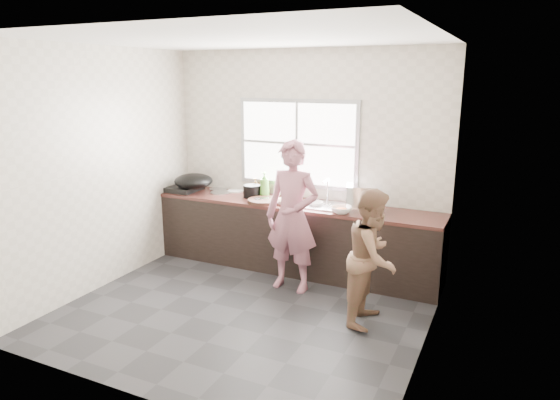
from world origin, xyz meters
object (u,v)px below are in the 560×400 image
at_px(bowl_held, 316,203).
at_px(pot_lid_right, 219,189).
at_px(bowl_crabs, 341,211).
at_px(pot_lid_left, 221,192).
at_px(bowl_mince, 282,202).
at_px(plate_food, 236,191).
at_px(bottle_brown_short, 265,189).
at_px(glass_jar, 257,190).
at_px(bottle_brown_tall, 255,187).
at_px(dish_rack, 364,198).
at_px(wok, 194,181).
at_px(woman, 292,221).
at_px(burner, 183,188).
at_px(cutting_board, 264,201).
at_px(person_side, 373,257).
at_px(bottle_green, 264,185).
at_px(black_pot, 252,191).

height_order(bowl_held, pot_lid_right, bowl_held).
distance_m(bowl_crabs, pot_lid_left, 1.79).
distance_m(bowl_mince, plate_food, 0.91).
relative_size(bottle_brown_short, glass_jar, 1.74).
height_order(bottle_brown_tall, dish_rack, dish_rack).
xyz_separation_m(wok, pot_lid_left, (0.34, 0.13, -0.15)).
distance_m(woman, bowl_crabs, 0.58).
height_order(bowl_crabs, plate_food, bowl_crabs).
relative_size(bowl_crabs, bottle_brown_tall, 0.96).
relative_size(bottle_brown_short, burner, 0.37).
xyz_separation_m(cutting_board, bowl_mince, (0.22, 0.03, 0.00)).
distance_m(plate_food, bottle_brown_short, 0.45).
distance_m(person_side, bottle_brown_short, 2.14).
xyz_separation_m(bowl_held, bottle_green, (-0.75, 0.12, 0.13)).
height_order(bowl_crabs, bowl_held, bowl_held).
bearing_deg(bottle_brown_short, pot_lid_right, 180.00).
xyz_separation_m(cutting_board, black_pot, (-0.26, 0.17, 0.06)).
distance_m(woman, wok, 1.74).
relative_size(plate_food, dish_rack, 0.53).
distance_m(plate_food, bottle_green, 0.56).
bearing_deg(bottle_green, bowl_held, -9.28).
distance_m(black_pot, wok, 0.84).
distance_m(cutting_board, wok, 1.10).
height_order(woman, plate_food, woman).
xyz_separation_m(bottle_brown_tall, pot_lid_right, (-0.59, 0.04, -0.09)).
bearing_deg(woman, wok, 164.97).
xyz_separation_m(bowl_crabs, pot_lid_left, (-1.76, 0.28, -0.02)).
xyz_separation_m(wok, dish_rack, (2.30, 0.07, -0.01)).
bearing_deg(bottle_brown_tall, bowl_mince, -30.02).
bearing_deg(bowl_held, dish_rack, 4.82).
xyz_separation_m(bottle_brown_tall, dish_rack, (1.51, -0.19, 0.05)).
relative_size(bowl_crabs, burner, 0.44).
distance_m(woman, bottle_green, 0.95).
distance_m(person_side, pot_lid_right, 2.75).
bearing_deg(burner, bowl_held, -0.14).
bearing_deg(burner, bottle_green, 5.64).
bearing_deg(black_pot, bottle_brown_short, 67.69).
bearing_deg(woman, bottle_green, 138.08).
height_order(woman, black_pot, woman).
xyz_separation_m(bottle_green, bottle_brown_short, (-0.07, 0.15, -0.09)).
relative_size(black_pot, bottle_brown_tall, 1.12).
relative_size(person_side, pot_lid_right, 5.41).
bearing_deg(plate_food, wok, -148.02).
bearing_deg(cutting_board, bowl_mince, 7.68).
bearing_deg(bottle_green, woman, -43.36).
xyz_separation_m(bowl_mince, bottle_brown_short, (-0.40, 0.34, 0.06)).
xyz_separation_m(burner, wok, (0.21, -0.03, 0.12)).
bearing_deg(cutting_board, bowl_held, 8.75).
height_order(plate_food, burner, burner).
relative_size(bowl_crabs, glass_jar, 2.03).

